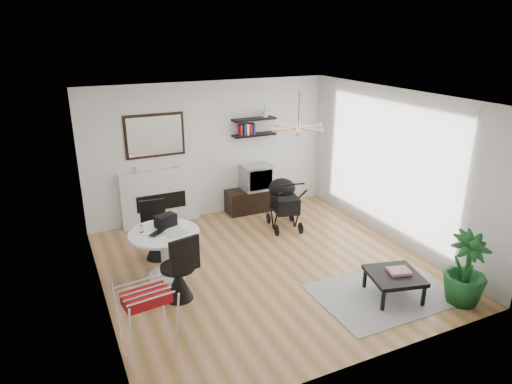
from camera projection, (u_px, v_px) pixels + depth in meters
name	position (u px, v px, depth m)	size (l,w,h in m)	color
floor	(266.00, 266.00, 7.40)	(5.00, 5.00, 0.00)	olive
ceiling	(267.00, 98.00, 6.48)	(5.00, 5.00, 0.00)	white
wall_back	(211.00, 150.00, 9.07)	(5.00, 5.00, 0.00)	white
wall_left	(95.00, 214.00, 5.94)	(5.00, 5.00, 0.00)	white
wall_right	(395.00, 167.00, 7.94)	(5.00, 5.00, 0.00)	white
sheer_curtain	(383.00, 165.00, 8.07)	(0.04, 3.60, 2.60)	white
fireplace	(160.00, 190.00, 8.79)	(1.50, 0.17, 2.16)	white
shelf_lower	(254.00, 135.00, 9.23)	(0.90, 0.25, 0.04)	black
shelf_upper	(254.00, 119.00, 9.12)	(0.90, 0.25, 0.04)	black
pendant_lamp	(298.00, 128.00, 7.21)	(0.90, 0.90, 0.10)	tan
tv_console	(256.00, 199.00, 9.60)	(1.28, 0.45, 0.48)	black
crt_tv	(256.00, 177.00, 9.43)	(0.59, 0.51, 0.51)	#A9A9AB
dining_table	(165.00, 248.00, 6.88)	(1.06, 1.06, 0.77)	white
laptop	(160.00, 234.00, 6.71)	(0.29, 0.19, 0.02)	black
black_bag	(166.00, 221.00, 6.96)	(0.31, 0.19, 0.19)	black
newspaper	(175.00, 233.00, 6.76)	(0.33, 0.27, 0.01)	silver
drinking_glass	(141.00, 229.00, 6.77)	(0.06, 0.06, 0.11)	white
chair_far	(156.00, 241.00, 7.57)	(0.46, 0.48, 0.97)	black
chair_near	(179.00, 279.00, 6.39)	(0.52, 0.53, 1.03)	black
drying_rack	(147.00, 320.00, 5.25)	(0.66, 0.62, 0.89)	white
stroller	(284.00, 205.00, 8.72)	(0.68, 0.92, 1.05)	black
rug	(383.00, 294.00, 6.60)	(1.92, 1.38, 0.01)	#9A9A9A
coffee_table	(394.00, 276.00, 6.43)	(0.85, 0.85, 0.36)	black
magazines	(399.00, 271.00, 6.45)	(0.30, 0.23, 0.04)	#C03930
potted_plant	(466.00, 269.00, 6.25)	(0.58, 0.58, 1.04)	#164E1E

